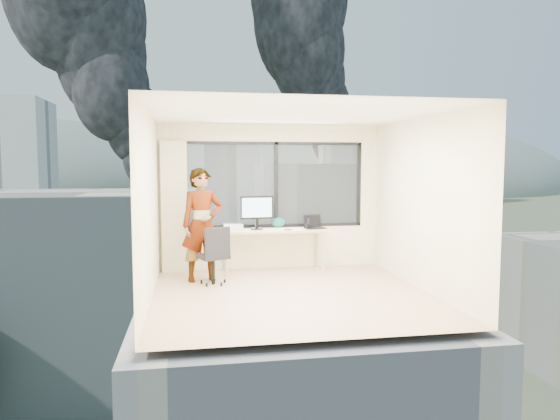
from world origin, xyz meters
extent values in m
cube|color=tan|center=(0.00, 0.00, 0.00)|extent=(4.00, 4.00, 0.01)
cube|color=white|center=(0.00, 0.00, 2.60)|extent=(4.00, 4.00, 0.01)
cube|color=beige|center=(0.00, -2.00, 1.30)|extent=(4.00, 0.01, 2.60)
cube|color=beige|center=(-2.00, 0.00, 1.30)|extent=(0.01, 4.00, 2.60)
cube|color=beige|center=(2.00, 0.00, 1.30)|extent=(0.01, 4.00, 2.60)
cube|color=#F7ECC1|center=(-1.72, 1.88, 1.15)|extent=(0.45, 0.14, 2.30)
cube|color=tan|center=(0.00, 1.66, 0.38)|extent=(1.80, 0.60, 0.75)
imported|color=#2D2D33|center=(-1.26, 1.14, 0.92)|extent=(0.75, 0.57, 1.84)
cube|color=white|center=(-0.70, 1.92, 0.79)|extent=(0.34, 0.29, 0.08)
cube|color=black|center=(0.23, 1.52, 0.76)|extent=(0.13, 0.08, 0.01)
cylinder|color=black|center=(0.61, 1.59, 0.80)|extent=(0.09, 0.09, 0.10)
ellipsoid|color=#0D524C|center=(0.13, 1.91, 0.84)|extent=(0.27, 0.19, 0.19)
cube|color=#515B3D|center=(0.00, 120.00, -14.00)|extent=(400.00, 400.00, 0.04)
cube|color=beige|center=(-9.00, 30.00, -7.00)|extent=(16.00, 12.00, 14.00)
cube|color=silver|center=(12.00, 38.00, -6.00)|extent=(14.00, 13.00, 16.00)
cube|color=silver|center=(-35.00, 95.00, 0.00)|extent=(14.00, 14.00, 28.00)
cube|color=silver|center=(8.00, 120.00, 1.00)|extent=(13.00, 13.00, 30.00)
cube|color=silver|center=(45.00, 140.00, -1.00)|extent=(15.00, 15.00, 26.00)
ellipsoid|color=slate|center=(100.00, 320.00, -14.00)|extent=(300.00, 220.00, 96.00)
camera|label=1|loc=(-1.41, -7.13, 1.88)|focal=32.59mm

